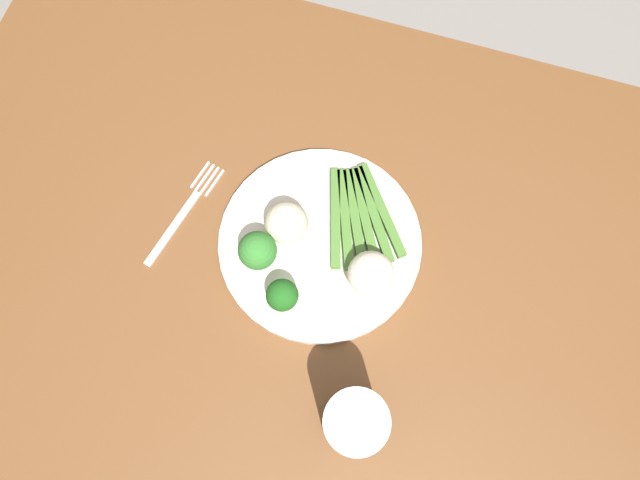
{
  "coord_description": "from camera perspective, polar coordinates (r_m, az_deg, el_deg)",
  "views": [
    {
      "loc": [
        0.03,
        -0.18,
        1.5
      ],
      "look_at": [
        -0.04,
        0.05,
        0.77
      ],
      "focal_mm": 33.49,
      "sensor_mm": 36.0,
      "label": 1
    }
  ],
  "objects": [
    {
      "name": "ground_plane",
      "position": [
        1.52,
        0.95,
        -10.87
      ],
      "size": [
        6.0,
        6.0,
        0.02
      ],
      "primitive_type": "cube",
      "color": "gray"
    },
    {
      "name": "dining_table",
      "position": [
        0.89,
        1.61,
        -6.04
      ],
      "size": [
        1.21,
        0.82,
        0.75
      ],
      "color": "brown",
      "rests_on": "ground_plane"
    },
    {
      "name": "plate",
      "position": [
        0.78,
        0.0,
        -0.28
      ],
      "size": [
        0.27,
        0.27,
        0.01
      ],
      "primitive_type": "cylinder",
      "color": "silver",
      "rests_on": "dining_table"
    },
    {
      "name": "asparagus_bundle",
      "position": [
        0.78,
        3.77,
        2.29
      ],
      "size": [
        0.13,
        0.15,
        0.01
      ],
      "rotation": [
        0.0,
        0.0,
        5.17
      ],
      "color": "#47752D",
      "rests_on": "plate"
    },
    {
      "name": "broccoli_left",
      "position": [
        0.73,
        -3.63,
        -5.3
      ],
      "size": [
        0.04,
        0.04,
        0.05
      ],
      "color": "#4C7F2B",
      "rests_on": "plate"
    },
    {
      "name": "broccoli_back",
      "position": [
        0.74,
        -5.93,
        -0.86
      ],
      "size": [
        0.05,
        0.05,
        0.06
      ],
      "color": "#609E3D",
      "rests_on": "plate"
    },
    {
      "name": "cauliflower_mid",
      "position": [
        0.76,
        -3.23,
        1.65
      ],
      "size": [
        0.06,
        0.06,
        0.06
      ],
      "primitive_type": "sphere",
      "color": "beige",
      "rests_on": "plate"
    },
    {
      "name": "cauliflower_back_right",
      "position": [
        0.74,
        4.88,
        -3.25
      ],
      "size": [
        0.06,
        0.06,
        0.06
      ],
      "primitive_type": "sphere",
      "color": "white",
      "rests_on": "plate"
    },
    {
      "name": "fork",
      "position": [
        0.82,
        -12.88,
        2.57
      ],
      "size": [
        0.06,
        0.16,
        0.0
      ],
      "rotation": [
        0.0,
        0.0,
        1.34
      ],
      "color": "silver",
      "rests_on": "dining_table"
    },
    {
      "name": "water_glass",
      "position": [
        0.7,
        3.26,
        -17.01
      ],
      "size": [
        0.07,
        0.07,
        0.12
      ],
      "primitive_type": "cylinder",
      "color": "silver",
      "rests_on": "dining_table"
    }
  ]
}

